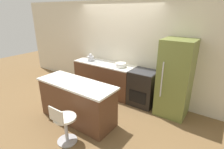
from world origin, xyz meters
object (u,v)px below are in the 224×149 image
stool_chair (64,125)px  mixing_bowl (121,65)px  kettle (91,58)px  refrigerator (175,79)px  oven_range (143,88)px

stool_chair → mixing_bowl: bearing=93.7°
stool_chair → mixing_bowl: 2.20m
kettle → mixing_bowl: kettle is taller
refrigerator → oven_range: bearing=178.4°
refrigerator → mixing_bowl: (-1.44, -0.01, 0.08)m
kettle → mixing_bowl: (1.07, 0.00, -0.03)m
kettle → oven_range: bearing=1.0°
oven_range → stool_chair: oven_range is taller
kettle → mixing_bowl: size_ratio=0.77×
stool_chair → kettle: kettle is taller
refrigerator → stool_chair: refrigerator is taller
refrigerator → kettle: refrigerator is taller
refrigerator → stool_chair: (-1.30, -2.13, -0.50)m
oven_range → kettle: kettle is taller
oven_range → refrigerator: size_ratio=0.51×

